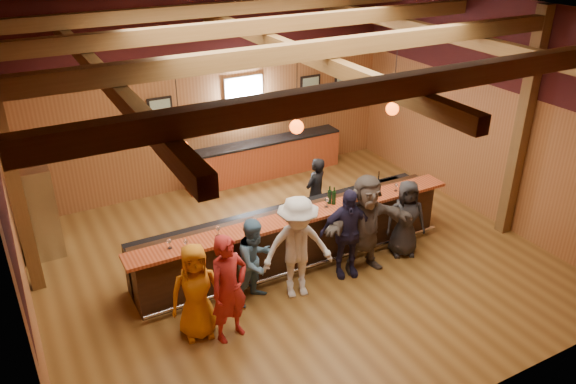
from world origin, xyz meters
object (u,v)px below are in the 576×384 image
(stainless_fridge, at_px, (36,212))
(customer_denim, at_px, (255,261))
(bottle_a, at_px, (334,198))
(customer_brown, at_px, (365,224))
(customer_redvest, at_px, (229,288))
(ice_bucket, at_px, (302,205))
(back_bar_cabinet, at_px, (265,159))
(bar_counter, at_px, (293,235))
(customer_orange, at_px, (196,292))
(customer_dark, at_px, (406,218))
(customer_white, at_px, (298,248))
(bartender, at_px, (315,193))
(customer_navy, at_px, (347,233))

(stainless_fridge, bearing_deg, customer_denim, -47.56)
(stainless_fridge, height_order, bottle_a, stainless_fridge)
(customer_brown, xyz_separation_m, bottle_a, (-0.27, 0.64, 0.30))
(customer_redvest, relative_size, ice_bucket, 8.17)
(back_bar_cabinet, bearing_deg, bar_counter, -108.34)
(customer_brown, height_order, bottle_a, customer_brown)
(customer_orange, height_order, customer_brown, customer_brown)
(customer_dark, distance_m, ice_bucket, 2.03)
(customer_white, relative_size, customer_dark, 1.22)
(bartender, distance_m, ice_bucket, 1.53)
(bar_counter, relative_size, back_bar_cabinet, 1.57)
(customer_navy, bearing_deg, customer_denim, -166.08)
(customer_denim, bearing_deg, customer_brown, -22.11)
(customer_orange, height_order, bartender, customer_orange)
(back_bar_cabinet, relative_size, customer_orange, 2.50)
(customer_redvest, distance_m, customer_navy, 2.54)
(bartender, bearing_deg, back_bar_cabinet, -115.61)
(bar_counter, bearing_deg, customer_navy, -56.23)
(bar_counter, relative_size, bartender, 4.15)
(customer_redvest, xyz_separation_m, bottle_a, (2.60, 1.19, 0.35))
(bartender, xyz_separation_m, bottle_a, (-0.31, -1.15, 0.48))
(customer_orange, height_order, customer_dark, customer_orange)
(customer_denim, height_order, customer_dark, customer_denim)
(bar_counter, xyz_separation_m, customer_brown, (0.98, -0.90, 0.42))
(bartender, bearing_deg, customer_redvest, 16.57)
(customer_brown, height_order, ice_bucket, customer_brown)
(customer_orange, xyz_separation_m, customer_navy, (2.90, 0.28, 0.05))
(customer_denim, distance_m, customer_navy, 1.75)
(customer_brown, distance_m, bottle_a, 0.76)
(customer_navy, xyz_separation_m, customer_brown, (0.39, -0.01, 0.09))
(stainless_fridge, distance_m, customer_navy, 5.78)
(customer_denim, xyz_separation_m, customer_navy, (1.74, -0.09, 0.08))
(customer_redvest, distance_m, bottle_a, 2.88)
(customer_brown, bearing_deg, customer_denim, -176.22)
(customer_redvest, height_order, customer_navy, customer_redvest)
(customer_redvest, height_order, bartender, customer_redvest)
(customer_white, bearing_deg, customer_redvest, -149.88)
(back_bar_cabinet, xyz_separation_m, customer_denim, (-2.33, -4.37, 0.29))
(bar_counter, relative_size, customer_dark, 4.13)
(bar_counter, distance_m, customer_dark, 2.15)
(customer_navy, height_order, bottle_a, customer_navy)
(customer_brown, distance_m, ice_bucket, 1.17)
(customer_brown, xyz_separation_m, bartender, (0.04, 1.79, -0.18))
(customer_white, bearing_deg, customer_brown, 17.31)
(ice_bucket, bearing_deg, customer_white, -124.41)
(bar_counter, distance_m, customer_brown, 1.40)
(customer_white, bearing_deg, customer_denim, 175.75)
(customer_denim, relative_size, bartender, 1.01)
(stainless_fridge, bearing_deg, customer_dark, -28.52)
(customer_brown, bearing_deg, ice_bucket, 149.31)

